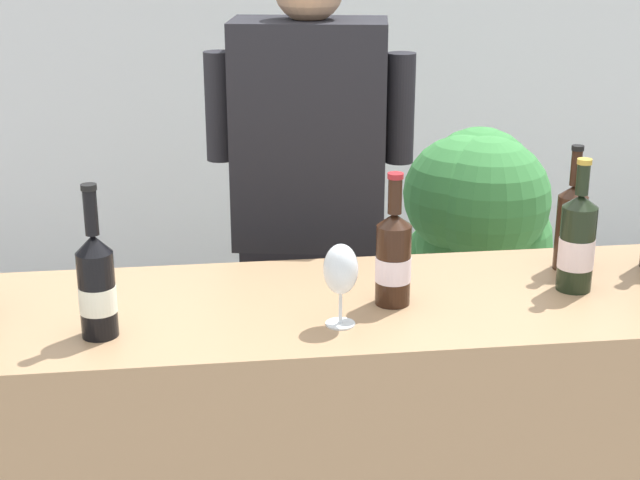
# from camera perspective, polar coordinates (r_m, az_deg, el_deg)

# --- Properties ---
(wall_back) EXTENTS (8.00, 0.10, 2.80)m
(wall_back) POSITION_cam_1_polar(r_m,az_deg,el_deg) (4.63, -4.92, 13.25)
(wall_back) COLOR silver
(wall_back) RESTS_ON ground_plane
(wine_bottle_2) EXTENTS (0.08, 0.08, 0.31)m
(wine_bottle_2) POSITION_cam_1_polar(r_m,az_deg,el_deg) (2.15, 4.40, -1.06)
(wine_bottle_2) COLOR black
(wine_bottle_2) RESTS_ON counter
(wine_bottle_3) EXTENTS (0.08, 0.08, 0.32)m
(wine_bottle_3) POSITION_cam_1_polar(r_m,az_deg,el_deg) (2.31, 15.05, -0.12)
(wine_bottle_3) COLOR black
(wine_bottle_3) RESTS_ON counter
(wine_bottle_4) EXTENTS (0.07, 0.07, 0.31)m
(wine_bottle_4) POSITION_cam_1_polar(r_m,az_deg,el_deg) (2.43, 14.75, 0.93)
(wine_bottle_4) COLOR black
(wine_bottle_4) RESTS_ON counter
(wine_bottle_6) EXTENTS (0.08, 0.08, 0.33)m
(wine_bottle_6) POSITION_cam_1_polar(r_m,az_deg,el_deg) (2.03, -13.18, -2.62)
(wine_bottle_6) COLOR black
(wine_bottle_6) RESTS_ON counter
(wine_glass) EXTENTS (0.08, 0.08, 0.18)m
(wine_glass) POSITION_cam_1_polar(r_m,az_deg,el_deg) (2.03, 1.24, -1.92)
(wine_glass) COLOR silver
(wine_glass) RESTS_ON counter
(person_server) EXTENTS (0.58, 0.31, 1.77)m
(person_server) POSITION_cam_1_polar(r_m,az_deg,el_deg) (2.83, -0.61, -1.69)
(person_server) COLOR black
(person_server) RESTS_ON ground_plane
(potted_shrub) EXTENTS (0.52, 0.65, 1.19)m
(potted_shrub) POSITION_cam_1_polar(r_m,az_deg,el_deg) (3.27, 9.21, 0.14)
(potted_shrub) COLOR brown
(potted_shrub) RESTS_ON ground_plane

